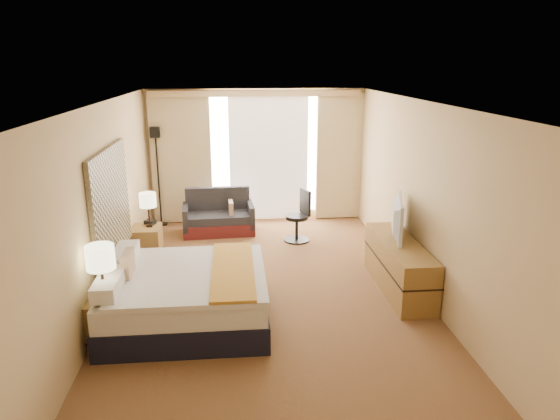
{
  "coord_description": "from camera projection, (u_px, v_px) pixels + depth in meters",
  "views": [
    {
      "loc": [
        -0.43,
        -6.28,
        3.09
      ],
      "look_at": [
        0.19,
        0.4,
        1.09
      ],
      "focal_mm": 32.0,
      "sensor_mm": 36.0,
      "label": 1
    }
  ],
  "objects": [
    {
      "name": "floor",
      "position": [
        269.0,
        294.0,
        6.91
      ],
      "size": [
        4.2,
        7.0,
        0.02
      ],
      "primitive_type": "cube",
      "color": "#532117",
      "rests_on": "ground"
    },
    {
      "name": "ceiling",
      "position": [
        268.0,
        103.0,
        6.17
      ],
      "size": [
        4.2,
        7.0,
        0.02
      ],
      "primitive_type": "cube",
      "color": "beige",
      "rests_on": "wall_back"
    },
    {
      "name": "wall_back",
      "position": [
        256.0,
        156.0,
        9.88
      ],
      "size": [
        4.2,
        0.02,
        2.6
      ],
      "primitive_type": "cube",
      "color": "#D6BA82",
      "rests_on": "ground"
    },
    {
      "name": "wall_front",
      "position": [
        306.0,
        352.0,
        3.2
      ],
      "size": [
        4.2,
        0.02,
        2.6
      ],
      "primitive_type": "cube",
      "color": "#D6BA82",
      "rests_on": "ground"
    },
    {
      "name": "wall_left",
      "position": [
        104.0,
        208.0,
        6.36
      ],
      "size": [
        0.02,
        7.0,
        2.6
      ],
      "primitive_type": "cube",
      "color": "#D6BA82",
      "rests_on": "ground"
    },
    {
      "name": "wall_right",
      "position": [
        423.0,
        200.0,
        6.73
      ],
      "size": [
        0.02,
        7.0,
        2.6
      ],
      "primitive_type": "cube",
      "color": "#D6BA82",
      "rests_on": "ground"
    },
    {
      "name": "headboard",
      "position": [
        111.0,
        205.0,
        6.56
      ],
      "size": [
        0.06,
        1.85,
        1.5
      ],
      "primitive_type": "cube",
      "color": "black",
      "rests_on": "wall_left"
    },
    {
      "name": "nightstand_left",
      "position": [
        111.0,
        320.0,
        5.67
      ],
      "size": [
        0.45,
        0.52,
        0.55
      ],
      "primitive_type": "cube",
      "color": "olive",
      "rests_on": "floor"
    },
    {
      "name": "nightstand_right",
      "position": [
        147.0,
        243.0,
        8.05
      ],
      "size": [
        0.45,
        0.52,
        0.55
      ],
      "primitive_type": "cube",
      "color": "olive",
      "rests_on": "floor"
    },
    {
      "name": "media_dresser",
      "position": [
        399.0,
        266.0,
        6.98
      ],
      "size": [
        0.5,
        1.8,
        0.7
      ],
      "primitive_type": "cube",
      "color": "olive",
      "rests_on": "floor"
    },
    {
      "name": "window",
      "position": [
        269.0,
        155.0,
        9.87
      ],
      "size": [
        2.3,
        0.02,
        2.3
      ],
      "primitive_type": "cube",
      "color": "silver",
      "rests_on": "wall_back"
    },
    {
      "name": "curtains",
      "position": [
        256.0,
        151.0,
        9.74
      ],
      "size": [
        4.12,
        0.19,
        2.56
      ],
      "color": "beige",
      "rests_on": "floor"
    },
    {
      "name": "bed",
      "position": [
        186.0,
        296.0,
        6.1
      ],
      "size": [
        1.92,
        1.76,
        0.93
      ],
      "color": "black",
      "rests_on": "floor"
    },
    {
      "name": "loveseat",
      "position": [
        219.0,
        218.0,
        9.35
      ],
      "size": [
        1.34,
        0.78,
        0.81
      ],
      "rotation": [
        0.0,
        0.0,
        0.06
      ],
      "color": "#561918",
      "rests_on": "floor"
    },
    {
      "name": "floor_lamp",
      "position": [
        157.0,
        156.0,
        9.51
      ],
      "size": [
        0.24,
        0.24,
        1.92
      ],
      "color": "black",
      "rests_on": "floor"
    },
    {
      "name": "desk_chair",
      "position": [
        299.0,
        218.0,
        8.88
      ],
      "size": [
        0.46,
        0.46,
        0.93
      ],
      "rotation": [
        0.0,
        0.0,
        0.33
      ],
      "color": "black",
      "rests_on": "floor"
    },
    {
      "name": "lamp_left",
      "position": [
        100.0,
        259.0,
        5.36
      ],
      "size": [
        0.31,
        0.31,
        0.65
      ],
      "color": "black",
      "rests_on": "nightstand_left"
    },
    {
      "name": "lamp_right",
      "position": [
        148.0,
        201.0,
        7.88
      ],
      "size": [
        0.26,
        0.26,
        0.56
      ],
      "color": "black",
      "rests_on": "nightstand_right"
    },
    {
      "name": "tissue_box",
      "position": [
        108.0,
        298.0,
        5.46
      ],
      "size": [
        0.16,
        0.16,
        0.12
      ],
      "primitive_type": "cube",
      "rotation": [
        0.0,
        0.0,
        -0.36
      ],
      "color": "#86AECF",
      "rests_on": "nightstand_left"
    },
    {
      "name": "telephone",
      "position": [
        150.0,
        222.0,
        8.12
      ],
      "size": [
        0.2,
        0.18,
        0.06
      ],
      "primitive_type": "cube",
      "rotation": [
        0.0,
        0.0,
        -0.39
      ],
      "color": "black",
      "rests_on": "nightstand_right"
    },
    {
      "name": "television",
      "position": [
        393.0,
        218.0,
        7.04
      ],
      "size": [
        0.39,
        0.96,
        0.55
      ],
      "primitive_type": "imported",
      "rotation": [
        0.0,
        0.0,
        1.29
      ],
      "color": "black",
      "rests_on": "media_dresser"
    }
  ]
}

